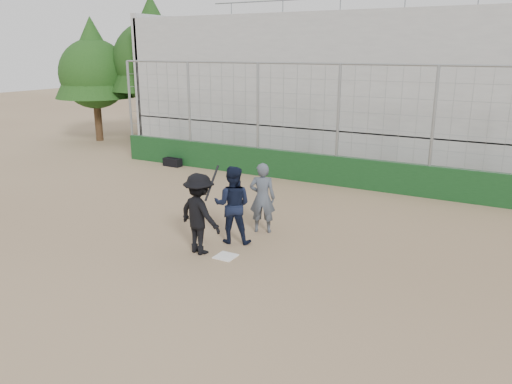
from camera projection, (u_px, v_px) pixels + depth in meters
The scene contains 10 objects.
ground at pixel (226, 257), 11.07m from camera, with size 90.00×90.00×0.00m, color brown.
home_plate at pixel (226, 256), 11.07m from camera, with size 0.44×0.44×0.02m, color white.
backstop at pixel (336, 157), 16.71m from camera, with size 18.10×0.25×4.04m.
bleachers at pixel (380, 88), 20.34m from camera, with size 20.25×6.70×6.98m.
tree_left at pixel (153, 51), 24.23m from camera, with size 4.48×4.48×7.00m.
tree_right at pixel (93, 64), 24.30m from camera, with size 3.84×3.84×6.00m.
batter_at_plate at pixel (200, 214), 11.07m from camera, with size 1.32×0.97×1.98m.
catcher_crouched at pixel (233, 218), 11.73m from camera, with size 1.08×0.94×1.25m.
umpire at pixel (262, 201), 12.40m from camera, with size 0.65×0.43×1.60m, color #454C57.
equipment_bag at pixel (173, 162), 19.68m from camera, with size 0.77×0.36×0.36m.
Camera 1 is at (5.53, -8.66, 4.42)m, focal length 35.00 mm.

